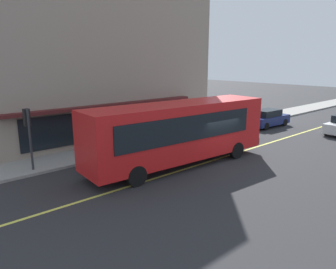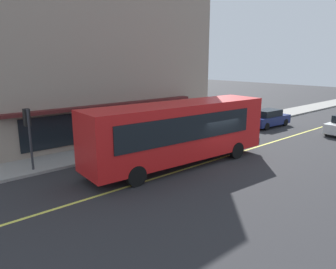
{
  "view_description": "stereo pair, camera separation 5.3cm",
  "coord_description": "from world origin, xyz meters",
  "px_view_note": "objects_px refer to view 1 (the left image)",
  "views": [
    {
      "loc": [
        -13.71,
        -11.63,
        5.76
      ],
      "look_at": [
        -2.0,
        1.65,
        1.6
      ],
      "focal_mm": 33.92,
      "sensor_mm": 36.0,
      "label": 1
    },
    {
      "loc": [
        -13.67,
        -11.66,
        5.76
      ],
      "look_at": [
        -2.0,
        1.65,
        1.6
      ],
      "focal_mm": 33.92,
      "sensor_mm": 36.0,
      "label": 2
    }
  ],
  "objects_px": {
    "car_navy": "(267,118)",
    "pedestrian_by_curb": "(194,117)",
    "pedestrian_near_storefront": "(92,132)",
    "bus": "(180,131)",
    "traffic_light": "(28,125)"
  },
  "relations": [
    {
      "from": "car_navy",
      "to": "pedestrian_by_curb",
      "type": "xyz_separation_m",
      "value": [
        -6.56,
        2.72,
        0.52
      ]
    },
    {
      "from": "pedestrian_near_storefront",
      "to": "pedestrian_by_curb",
      "type": "height_order",
      "value": "pedestrian_by_curb"
    },
    {
      "from": "bus",
      "to": "traffic_light",
      "type": "height_order",
      "value": "bus"
    },
    {
      "from": "pedestrian_near_storefront",
      "to": "pedestrian_by_curb",
      "type": "distance_m",
      "value": 8.83
    },
    {
      "from": "bus",
      "to": "pedestrian_by_curb",
      "type": "height_order",
      "value": "bus"
    },
    {
      "from": "car_navy",
      "to": "pedestrian_near_storefront",
      "type": "height_order",
      "value": "pedestrian_near_storefront"
    },
    {
      "from": "bus",
      "to": "pedestrian_near_storefront",
      "type": "xyz_separation_m",
      "value": [
        -2.23,
        5.84,
        -0.76
      ]
    },
    {
      "from": "traffic_light",
      "to": "bus",
      "type": "bearing_deg",
      "value": -33.39
    },
    {
      "from": "traffic_light",
      "to": "pedestrian_near_storefront",
      "type": "distance_m",
      "value": 4.81
    },
    {
      "from": "bus",
      "to": "car_navy",
      "type": "height_order",
      "value": "bus"
    },
    {
      "from": "pedestrian_near_storefront",
      "to": "pedestrian_by_curb",
      "type": "xyz_separation_m",
      "value": [
        8.81,
        -0.56,
        0.04
      ]
    },
    {
      "from": "bus",
      "to": "car_navy",
      "type": "distance_m",
      "value": 13.45
    },
    {
      "from": "pedestrian_by_curb",
      "to": "pedestrian_near_storefront",
      "type": "bearing_deg",
      "value": 176.39
    },
    {
      "from": "car_navy",
      "to": "pedestrian_by_curb",
      "type": "bearing_deg",
      "value": 157.51
    },
    {
      "from": "car_navy",
      "to": "pedestrian_near_storefront",
      "type": "bearing_deg",
      "value": 167.98
    }
  ]
}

